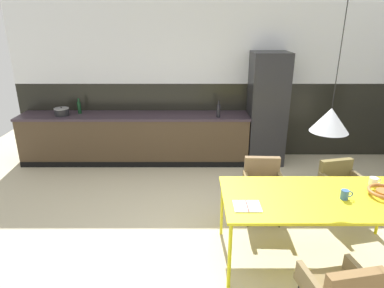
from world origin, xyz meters
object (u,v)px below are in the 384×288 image
(armchair_corner_seat, at_px, (263,181))
(bottle_oil_tall, at_px, (80,107))
(dining_table, at_px, (319,200))
(bottle_spice_small, at_px, (219,111))
(refrigerator_column, at_px, (267,109))
(mug_wide_latte, at_px, (374,181))
(mug_glass_clear, at_px, (345,195))
(cooking_pot, at_px, (62,112))
(open_book, at_px, (247,206))
(pendant_lamp_over_table_near, at_px, (331,120))
(armchair_facing_counter, at_px, (341,181))

(armchair_corner_seat, relative_size, bottle_oil_tall, 2.87)
(dining_table, bearing_deg, bottle_spice_small, 108.36)
(refrigerator_column, distance_m, armchair_corner_seat, 1.96)
(dining_table, relative_size, mug_wide_latte, 15.03)
(mug_glass_clear, distance_m, cooking_pot, 4.69)
(bottle_spice_small, distance_m, bottle_oil_tall, 2.48)
(open_book, height_order, mug_glass_clear, mug_glass_clear)
(mug_glass_clear, height_order, mug_wide_latte, mug_glass_clear)
(cooking_pot, relative_size, pendant_lamp_over_table_near, 0.20)
(mug_glass_clear, bearing_deg, armchair_corner_seat, 125.20)
(bottle_spice_small, bearing_deg, refrigerator_column, 10.77)
(cooking_pot, height_order, bottle_oil_tall, bottle_oil_tall)
(cooking_pot, bearing_deg, open_book, -45.43)
(refrigerator_column, height_order, pendant_lamp_over_table_near, pendant_lamp_over_table_near)
(armchair_facing_counter, height_order, pendant_lamp_over_table_near, pendant_lamp_over_table_near)
(armchair_facing_counter, bearing_deg, pendant_lamp_over_table_near, 42.52)
(open_book, bearing_deg, armchair_corner_seat, 70.23)
(mug_glass_clear, height_order, bottle_spice_small, bottle_spice_small)
(dining_table, xyz_separation_m, armchair_corner_seat, (-0.39, 0.85, -0.20))
(bottle_oil_tall, bearing_deg, bottle_spice_small, -5.68)
(refrigerator_column, distance_m, armchair_facing_counter, 1.96)
(refrigerator_column, distance_m, bottle_oil_tall, 3.33)
(armchair_corner_seat, bearing_deg, mug_wide_latte, 154.00)
(bottle_oil_tall, distance_m, pendant_lamp_over_table_near, 4.37)
(pendant_lamp_over_table_near, bearing_deg, mug_wide_latte, 21.44)
(mug_wide_latte, bearing_deg, pendant_lamp_over_table_near, -158.56)
(open_book, height_order, pendant_lamp_over_table_near, pendant_lamp_over_table_near)
(cooking_pot, bearing_deg, dining_table, -36.64)
(bottle_oil_tall, height_order, pendant_lamp_over_table_near, pendant_lamp_over_table_near)
(mug_glass_clear, height_order, pendant_lamp_over_table_near, pendant_lamp_over_table_near)
(dining_table, bearing_deg, armchair_facing_counter, 55.06)
(cooking_pot, xyz_separation_m, bottle_oil_tall, (0.27, 0.13, 0.05))
(armchair_corner_seat, bearing_deg, open_book, 72.38)
(refrigerator_column, relative_size, dining_table, 1.00)
(armchair_corner_seat, relative_size, open_book, 3.03)
(open_book, distance_m, mug_wide_latte, 1.54)
(refrigerator_column, bearing_deg, pendant_lamp_over_table_near, -90.39)
(bottle_spice_small, bearing_deg, open_book, -88.32)
(armchair_corner_seat, relative_size, bottle_spice_small, 2.66)
(mug_wide_latte, xyz_separation_m, bottle_oil_tall, (-4.01, 2.52, 0.20))
(bottle_spice_small, bearing_deg, mug_glass_clear, -67.20)
(refrigerator_column, bearing_deg, armchair_corner_seat, -102.34)
(pendant_lamp_over_table_near, bearing_deg, mug_glass_clear, -10.01)
(mug_wide_latte, distance_m, bottle_oil_tall, 4.74)
(armchair_facing_counter, bearing_deg, armchair_corner_seat, -8.48)
(armchair_corner_seat, distance_m, bottle_spice_small, 1.82)
(open_book, relative_size, mug_glass_clear, 2.10)
(cooking_pot, bearing_deg, mug_glass_clear, -35.28)
(open_book, xyz_separation_m, bottle_spice_small, (-0.08, 2.75, 0.24))
(dining_table, relative_size, cooking_pot, 7.74)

